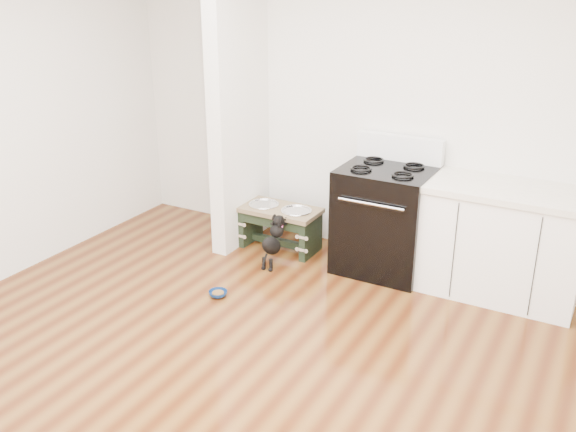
{
  "coord_description": "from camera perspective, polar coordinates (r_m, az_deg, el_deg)",
  "views": [
    {
      "loc": [
        1.98,
        -2.71,
        2.52
      ],
      "look_at": [
        -0.46,
        1.73,
        0.51
      ],
      "focal_mm": 40.0,
      "sensor_mm": 36.0,
      "label": 1
    }
  ],
  "objects": [
    {
      "name": "partition_wall",
      "position": [
        5.87,
        -4.41,
        10.11
      ],
      "size": [
        0.15,
        0.8,
        2.7
      ],
      "primitive_type": "cube",
      "color": "silver",
      "rests_on": "ground"
    },
    {
      "name": "puppy",
      "position": [
        5.64,
        -1.3,
        -2.12
      ],
      "size": [
        0.13,
        0.38,
        0.45
      ],
      "color": "black",
      "rests_on": "ground"
    },
    {
      "name": "ground",
      "position": [
        4.2,
        -6.1,
        -15.38
      ],
      "size": [
        5.0,
        5.0,
        0.0
      ],
      "primitive_type": "plane",
      "color": "#451F0C",
      "rests_on": "ground"
    },
    {
      "name": "room_shell",
      "position": [
        3.48,
        -7.15,
        6.47
      ],
      "size": [
        5.0,
        5.0,
        5.0
      ],
      "color": "silver",
      "rests_on": "ground"
    },
    {
      "name": "cabinet_run",
      "position": [
        5.36,
        18.49,
        -2.22
      ],
      "size": [
        1.24,
        0.64,
        0.91
      ],
      "color": "white",
      "rests_on": "ground"
    },
    {
      "name": "dog_feeder",
      "position": [
        5.95,
        -0.76,
        -0.34
      ],
      "size": [
        0.74,
        0.4,
        0.42
      ],
      "color": "black",
      "rests_on": "ground"
    },
    {
      "name": "floor_bowl",
      "position": [
        5.25,
        -6.24,
        -6.88
      ],
      "size": [
        0.16,
        0.16,
        0.05
      ],
      "rotation": [
        0.0,
        0.0,
        0.04
      ],
      "color": "navy",
      "rests_on": "ground"
    },
    {
      "name": "oven_range",
      "position": [
        5.56,
        8.61,
        -0.16
      ],
      "size": [
        0.76,
        0.69,
        1.14
      ],
      "color": "black",
      "rests_on": "ground"
    }
  ]
}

